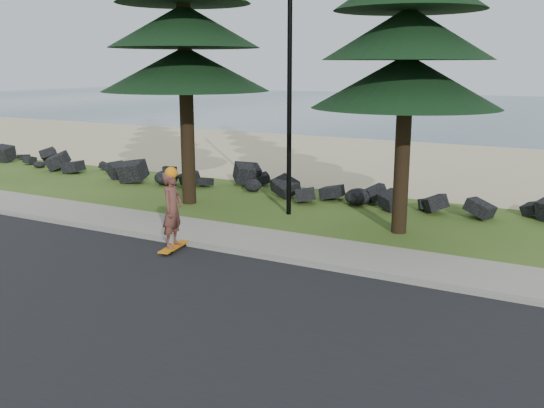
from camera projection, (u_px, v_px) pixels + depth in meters
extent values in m
plane|color=#3B5C1C|center=(232.00, 241.00, 15.41)|extent=(160.00, 160.00, 0.00)
cube|color=black|center=(107.00, 299.00, 11.56)|extent=(160.00, 7.00, 0.02)
cube|color=gray|center=(212.00, 248.00, 14.63)|extent=(160.00, 0.20, 0.10)
cube|color=gray|center=(236.00, 237.00, 15.58)|extent=(160.00, 2.00, 0.08)
cube|color=beige|center=(400.00, 162.00, 27.84)|extent=(160.00, 15.00, 0.01)
cube|color=#38586B|center=(510.00, 110.00, 59.11)|extent=(160.00, 58.00, 0.01)
cylinder|color=black|center=(290.00, 78.00, 17.25)|extent=(0.14, 0.14, 8.00)
cube|color=orange|center=(174.00, 247.00, 14.54)|extent=(0.43, 1.12, 0.04)
imported|color=brown|center=(172.00, 209.00, 14.33)|extent=(0.53, 0.72, 1.82)
sphere|color=orange|center=(171.00, 173.00, 14.14)|extent=(0.29, 0.29, 0.29)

